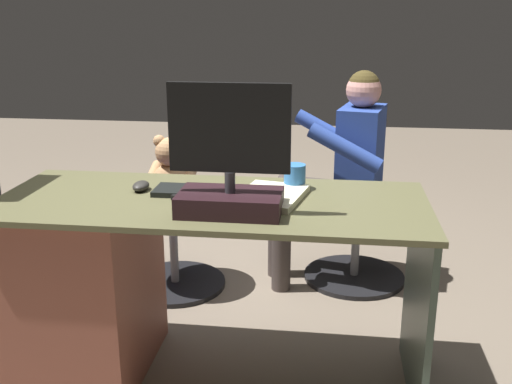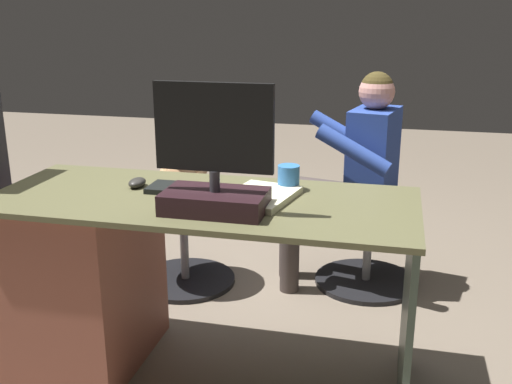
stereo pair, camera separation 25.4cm
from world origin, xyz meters
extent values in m
plane|color=#736555|center=(0.00, 0.00, 0.00)|extent=(10.00, 10.00, 0.00)
cube|color=brown|center=(0.00, 0.44, 0.73)|extent=(1.58, 0.65, 0.02)
cube|color=#975240|center=(0.53, 0.44, 0.36)|extent=(0.50, 0.60, 0.72)
cube|color=#46584B|center=(-0.77, 0.44, 0.36)|extent=(0.02, 0.58, 0.72)
cube|color=black|center=(-0.10, 0.57, 0.78)|extent=(0.35, 0.21, 0.07)
cylinder|color=#333338|center=(-0.10, 0.57, 0.85)|extent=(0.04, 0.04, 0.07)
cube|color=black|center=(-0.10, 0.57, 1.03)|extent=(0.41, 0.02, 0.30)
cube|color=black|center=(-0.10, 0.56, 1.03)|extent=(0.37, 0.00, 0.27)
cube|color=black|center=(0.01, 0.38, 0.75)|extent=(0.42, 0.14, 0.02)
ellipsoid|color=#2E2C29|center=(0.29, 0.36, 0.76)|extent=(0.06, 0.10, 0.04)
cylinder|color=#3372BF|center=(-0.29, 0.26, 0.79)|extent=(0.08, 0.08, 0.10)
cube|color=black|center=(0.09, 0.40, 0.75)|extent=(0.11, 0.15, 0.02)
cube|color=beige|center=(-0.22, 0.41, 0.75)|extent=(0.28, 0.34, 0.02)
cylinder|color=black|center=(0.36, -0.34, 0.01)|extent=(0.53, 0.53, 0.03)
cylinder|color=gray|center=(0.36, -0.34, 0.22)|extent=(0.04, 0.04, 0.39)
cylinder|color=navy|center=(0.36, -0.34, 0.44)|extent=(0.44, 0.44, 0.06)
ellipsoid|color=tan|center=(0.36, -0.34, 0.57)|extent=(0.19, 0.16, 0.20)
sphere|color=tan|center=(0.36, -0.34, 0.73)|extent=(0.14, 0.14, 0.14)
sphere|color=beige|center=(0.36, -0.40, 0.72)|extent=(0.05, 0.05, 0.05)
sphere|color=tan|center=(0.31, -0.34, 0.78)|extent=(0.06, 0.06, 0.06)
sphere|color=tan|center=(0.41, -0.34, 0.78)|extent=(0.06, 0.06, 0.06)
cylinder|color=tan|center=(0.27, -0.37, 0.61)|extent=(0.06, 0.15, 0.10)
cylinder|color=tan|center=(0.46, -0.37, 0.61)|extent=(0.06, 0.15, 0.10)
cylinder|color=tan|center=(0.31, -0.44, 0.50)|extent=(0.06, 0.12, 0.06)
cylinder|color=tan|center=(0.41, -0.44, 0.50)|extent=(0.06, 0.12, 0.06)
cylinder|color=black|center=(-0.58, -0.54, 0.01)|extent=(0.54, 0.54, 0.03)
cylinder|color=gray|center=(-0.58, -0.54, 0.22)|extent=(0.04, 0.04, 0.39)
cylinder|color=#484D58|center=(-0.58, -0.54, 0.44)|extent=(0.46, 0.46, 0.06)
cube|color=#284292|center=(-0.58, -0.54, 0.70)|extent=(0.26, 0.36, 0.47)
sphere|color=tan|center=(-0.58, -0.54, 1.02)|extent=(0.17, 0.17, 0.17)
sphere|color=#43381B|center=(-0.58, -0.54, 1.04)|extent=(0.16, 0.16, 0.16)
cylinder|color=#284292|center=(-0.50, -0.32, 0.77)|extent=(0.38, 0.15, 0.23)
cylinder|color=#284292|center=(-0.41, -0.71, 0.77)|extent=(0.38, 0.15, 0.23)
cylinder|color=#413834|center=(-0.40, -0.41, 0.49)|extent=(0.43, 0.20, 0.11)
cylinder|color=#413834|center=(-0.20, -0.37, 0.24)|extent=(0.10, 0.10, 0.47)
cylinder|color=#413834|center=(-0.36, -0.58, 0.49)|extent=(0.43, 0.20, 0.11)
cylinder|color=#413834|center=(-0.16, -0.54, 0.24)|extent=(0.10, 0.10, 0.47)
camera|label=1|loc=(-0.43, 2.47, 1.40)|focal=41.93mm
camera|label=2|loc=(-0.68, 2.43, 1.40)|focal=41.93mm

